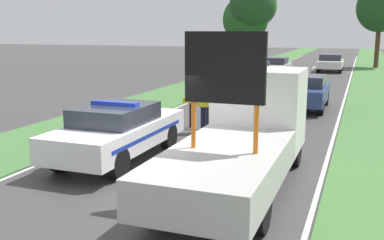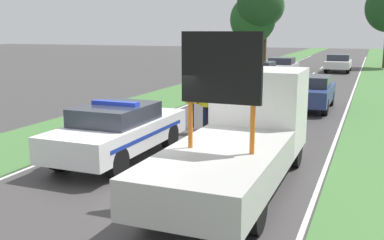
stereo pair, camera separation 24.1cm
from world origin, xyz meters
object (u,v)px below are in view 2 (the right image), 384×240
object	(u,v)px
police_car	(119,130)
police_officer	(208,101)
traffic_cone_behind_barrier	(253,123)
roadside_tree_mid_right	(265,7)
roadside_tree_near_left	(260,3)
queued_car_van_white	(338,63)
work_truck	(244,132)
queued_car_wagon_maroon	(258,75)
road_barrier	(223,105)
traffic_cone_near_truck	(262,135)
queued_car_hatch_blue	(311,92)
pedestrian_civilian	(241,106)
traffic_cone_near_police	(276,124)
queued_car_sedan_silver	(282,67)
roadside_tree_near_right	(253,20)
traffic_cone_centre_front	(138,125)

from	to	relation	value
police_car	police_officer	distance (m)	3.89
traffic_cone_behind_barrier	roadside_tree_mid_right	bearing A→B (deg)	102.21
roadside_tree_near_left	queued_car_van_white	bearing A→B (deg)	7.97
police_officer	roadside_tree_near_left	xyz separation A→B (m)	(-4.11, 23.81, 4.48)
police_car	work_truck	size ratio (longest dim) A/B	0.75
roadside_tree_near_left	roadside_tree_mid_right	world-z (taller)	roadside_tree_near_left
traffic_cone_behind_barrier	queued_car_wagon_maroon	distance (m)	11.56
police_car	traffic_cone_behind_barrier	distance (m)	5.18
road_barrier	traffic_cone_near_truck	world-z (taller)	road_barrier
police_car	queued_car_wagon_maroon	xyz separation A→B (m)	(-0.15, 15.79, 0.02)
road_barrier	queued_car_hatch_blue	world-z (taller)	queued_car_hatch_blue
road_barrier	roadside_tree_mid_right	world-z (taller)	roadside_tree_mid_right
traffic_cone_behind_barrier	queued_car_van_white	bearing A→B (deg)	87.68
roadside_tree_mid_right	police_officer	bearing A→B (deg)	-81.02
pedestrian_civilian	work_truck	bearing A→B (deg)	-62.40
traffic_cone_near_police	queued_car_sedan_silver	xyz separation A→B (m)	(-3.11, 17.24, 0.49)
work_truck	roadside_tree_near_right	world-z (taller)	roadside_tree_near_right
roadside_tree_near_right	roadside_tree_mid_right	size ratio (longest dim) A/B	0.89
queued_car_wagon_maroon	queued_car_van_white	size ratio (longest dim) A/B	0.98
work_truck	queued_car_hatch_blue	xyz separation A→B (m)	(0.17, 10.05, -0.36)
police_officer	traffic_cone_behind_barrier	distance (m)	1.74
traffic_cone_near_police	roadside_tree_near_right	xyz separation A→B (m)	(-7.04, 24.05, 3.94)
queued_car_van_white	roadside_tree_near_right	distance (m)	8.04
police_officer	pedestrian_civilian	world-z (taller)	police_officer
police_officer	traffic_cone_near_police	bearing A→B (deg)	-172.27
queued_car_sedan_silver	road_barrier	bearing A→B (deg)	94.38
traffic_cone_near_truck	queued_car_wagon_maroon	world-z (taller)	queued_car_wagon_maroon
police_officer	traffic_cone_behind_barrier	bearing A→B (deg)	-162.42
work_truck	queued_car_wagon_maroon	bearing A→B (deg)	-77.68
traffic_cone_near_truck	roadside_tree_near_right	bearing A→B (deg)	105.15
traffic_cone_behind_barrier	queued_car_hatch_blue	size ratio (longest dim) A/B	0.13
queued_car_wagon_maroon	roadside_tree_mid_right	world-z (taller)	roadside_tree_mid_right
road_barrier	pedestrian_civilian	xyz separation A→B (m)	(0.80, -0.62, 0.13)
work_truck	police_officer	size ratio (longest dim) A/B	3.54
police_officer	queued_car_wagon_maroon	distance (m)	12.15
traffic_cone_near_truck	roadside_tree_near_right	size ratio (longest dim) A/B	0.09
police_officer	queued_car_wagon_maroon	xyz separation A→B (m)	(-1.28, 12.08, -0.27)
police_car	traffic_cone_behind_barrier	bearing A→B (deg)	59.86
pedestrian_civilian	roadside_tree_near_left	xyz separation A→B (m)	(-5.22, 23.83, 4.55)
traffic_cone_centre_front	roadside_tree_near_left	size ratio (longest dim) A/B	0.07
traffic_cone_centre_front	traffic_cone_near_truck	distance (m)	4.12
pedestrian_civilian	police_officer	bearing A→B (deg)	-170.19
traffic_cone_near_truck	roadside_tree_near_left	xyz separation A→B (m)	(-6.09, 24.53, 5.27)
traffic_cone_near_police	police_car	bearing A→B (deg)	-125.12
work_truck	roadside_tree_near_left	world-z (taller)	roadside_tree_near_left
queued_car_sedan_silver	roadside_tree_mid_right	distance (m)	9.29
work_truck	queued_car_wagon_maroon	xyz separation A→B (m)	(-3.63, 16.22, -0.32)
traffic_cone_near_truck	police_officer	bearing A→B (deg)	160.02
police_car	work_truck	xyz separation A→B (m)	(3.48, -0.43, 0.33)
traffic_cone_centre_front	queued_car_sedan_silver	distance (m)	18.99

